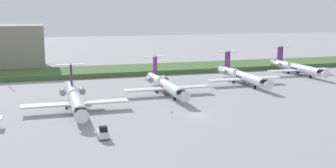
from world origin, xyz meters
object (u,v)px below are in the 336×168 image
Objects in this scene: regional_jet_fourth at (242,76)px; baggage_tug at (103,133)px; regional_jet_third at (165,85)px; regional_jet_fifth at (296,67)px; regional_jet_second at (75,99)px; safety_cone_front_marker at (171,112)px.

regional_jet_fourth is 9.69× the size of baggage_tug.
regional_jet_third and regional_jet_fourth have the same top height.
regional_jet_fourth and regional_jet_fifth have the same top height.
regional_jet_second is 82.50m from regional_jet_fifth.
baggage_tug is (-21.29, -33.58, -1.53)m from regional_jet_third.
regional_jet_fifth is 56.36× the size of safety_cone_front_marker.
regional_jet_third is (24.19, 11.14, 0.00)m from regional_jet_second.
safety_cone_front_marker is (-4.64, -19.98, -2.26)m from regional_jet_third.
regional_jet_third is at bearing -163.98° from regional_jet_fourth.
regional_jet_fifth reaches higher than safety_cone_front_marker.
regional_jet_third is at bearing 24.73° from regional_jet_second.
regional_jet_second is 22.68m from baggage_tug.
baggage_tug is (-47.57, -41.13, -1.53)m from regional_jet_fourth.
regional_jet_second and regional_jet_third have the same top height.
regional_jet_fifth is at bearing 35.25° from baggage_tug.
regional_jet_fourth is (50.47, 18.69, 0.00)m from regional_jet_second.
regional_jet_second and regional_jet_fifth have the same top height.
regional_jet_fourth is at bearing 16.02° from regional_jet_third.
regional_jet_second is at bearing -158.77° from regional_jet_fifth.
baggage_tug is at bearing -122.37° from regional_jet_third.
regional_jet_second is 53.82m from regional_jet_fourth.
regional_jet_third is at bearing -160.44° from regional_jet_fifth.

